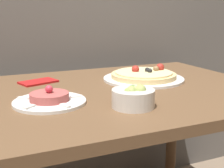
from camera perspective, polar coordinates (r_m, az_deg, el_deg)
The scene contains 5 objects.
dining_table at distance 1.19m, azimuth -3.11°, elevation -5.62°, with size 1.37×0.87×0.75m.
pizza_plate at distance 1.35m, azimuth 5.83°, elevation 1.45°, with size 0.35×0.35×0.06m.
tartare_plate at distance 1.03m, azimuth -11.36°, elevation -2.79°, with size 0.24×0.24×0.06m.
small_bowl at distance 0.97m, azimuth 3.95°, elevation -2.40°, with size 0.13×0.13×0.07m.
napkin at distance 1.33m, azimuth -13.31°, elevation 0.37°, with size 0.17×0.13×0.01m.
Camera 1 is at (-0.40, -0.62, 1.04)m, focal length 50.00 mm.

